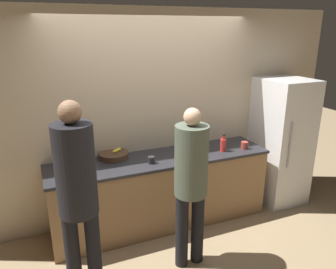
{
  "coord_description": "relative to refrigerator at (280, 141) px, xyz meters",
  "views": [
    {
      "loc": [
        -1.33,
        -3.02,
        2.36
      ],
      "look_at": [
        0.0,
        0.15,
        1.24
      ],
      "focal_mm": 35.0,
      "sensor_mm": 36.0,
      "label": 1
    }
  ],
  "objects": [
    {
      "name": "refrigerator",
      "position": [
        0.0,
        0.0,
        0.0
      ],
      "size": [
        0.61,
        0.74,
        1.73
      ],
      "color": "white",
      "rests_on": "ground_plane"
    },
    {
      "name": "person_left",
      "position": [
        -2.85,
        -0.84,
        0.23
      ],
      "size": [
        0.33,
        0.33,
        1.85
      ],
      "color": "black",
      "rests_on": "ground_plane"
    },
    {
      "name": "fruit_bowl",
      "position": [
        -2.29,
        0.24,
        0.06
      ],
      "size": [
        0.35,
        0.35,
        0.11
      ],
      "color": "#4C3323",
      "rests_on": "counter"
    },
    {
      "name": "bottle_red",
      "position": [
        -0.98,
        -0.07,
        0.11
      ],
      "size": [
        0.07,
        0.07,
        0.22
      ],
      "color": "red",
      "rests_on": "counter"
    },
    {
      "name": "wall_back",
      "position": [
        -1.77,
        0.38,
        0.43
      ],
      "size": [
        5.2,
        0.06,
        2.6
      ],
      "color": "#C6B293",
      "rests_on": "ground_plane"
    },
    {
      "name": "person_center",
      "position": [
        -1.78,
        -0.78,
        0.12
      ],
      "size": [
        0.32,
        0.32,
        1.67
      ],
      "color": "black",
      "rests_on": "ground_plane"
    },
    {
      "name": "ground_plane",
      "position": [
        -1.77,
        -0.33,
        -0.87
      ],
      "size": [
        14.0,
        14.0,
        0.0
      ],
      "primitive_type": "plane",
      "color": "#9E8460"
    },
    {
      "name": "bottle_dark",
      "position": [
        -1.48,
        -0.07,
        0.08
      ],
      "size": [
        0.06,
        0.06,
        0.14
      ],
      "color": "#333338",
      "rests_on": "counter"
    },
    {
      "name": "utensil_crock",
      "position": [
        -2.83,
        0.18,
        0.1
      ],
      "size": [
        0.1,
        0.1,
        0.3
      ],
      "color": "#ADA393",
      "rests_on": "counter"
    },
    {
      "name": "cup_red",
      "position": [
        -0.67,
        -0.1,
        0.07
      ],
      "size": [
        0.09,
        0.09,
        0.09
      ],
      "color": "#A33D33",
      "rests_on": "counter"
    },
    {
      "name": "counter",
      "position": [
        -1.77,
        0.05,
        -0.42
      ],
      "size": [
        2.69,
        0.68,
        0.89
      ],
      "color": "#9E754C",
      "rests_on": "ground_plane"
    },
    {
      "name": "cup_black",
      "position": [
        -1.94,
        -0.09,
        0.06
      ],
      "size": [
        0.08,
        0.08,
        0.08
      ],
      "color": "#28282D",
      "rests_on": "counter"
    }
  ]
}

